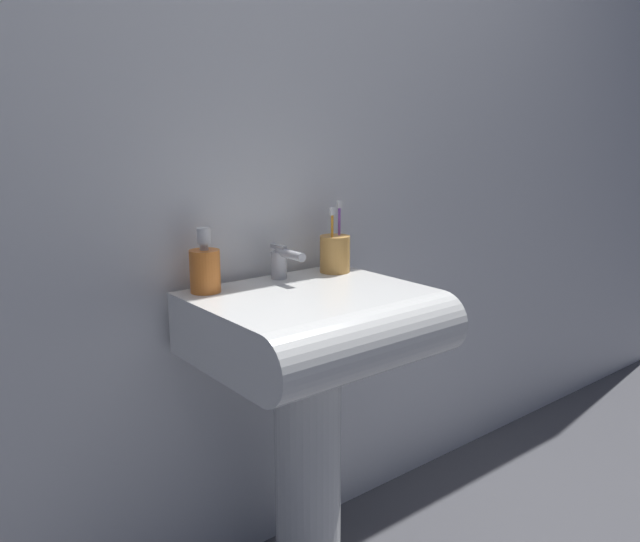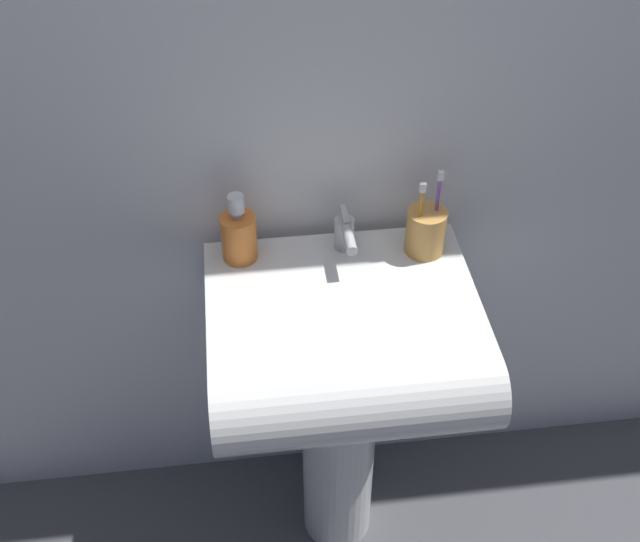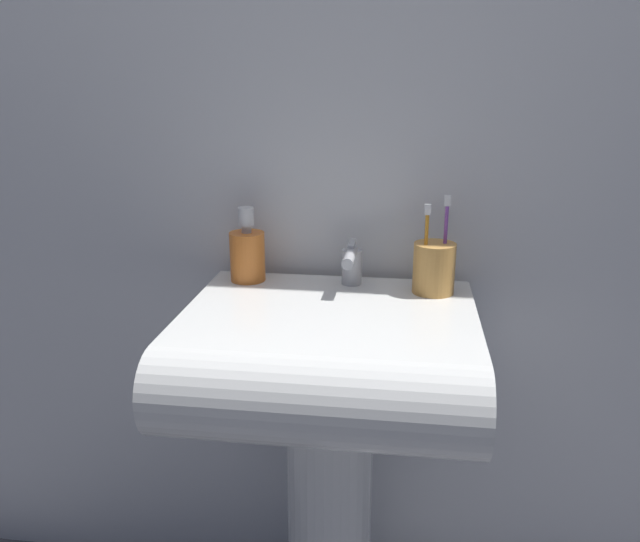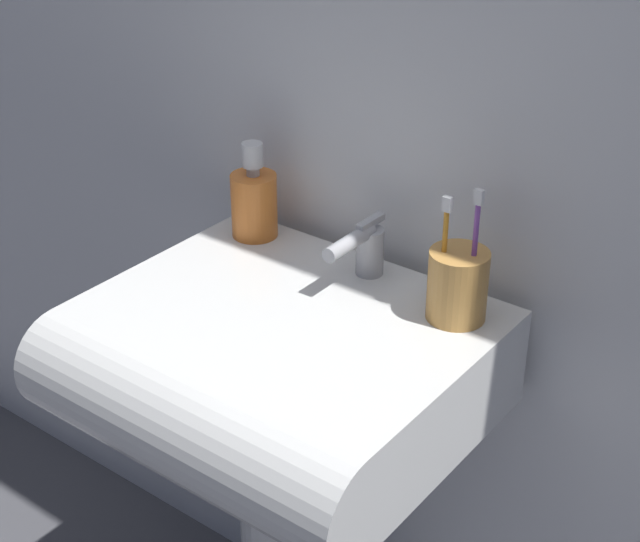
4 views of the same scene
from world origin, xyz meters
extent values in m
cube|color=white|center=(0.00, 0.24, 1.20)|extent=(5.00, 0.05, 2.40)
cylinder|color=white|center=(0.00, 0.00, 0.32)|extent=(0.17, 0.17, 0.65)
cube|color=white|center=(0.00, 0.00, 0.72)|extent=(0.52, 0.39, 0.15)
cylinder|color=white|center=(0.00, -0.20, 0.72)|extent=(0.52, 0.15, 0.15)
cylinder|color=#B7B7BC|center=(0.02, 0.15, 0.83)|extent=(0.04, 0.04, 0.07)
cylinder|color=#B7B7BC|center=(0.02, 0.10, 0.87)|extent=(0.02, 0.10, 0.02)
cube|color=#B7B7BC|center=(0.02, 0.15, 0.88)|extent=(0.01, 0.06, 0.01)
cylinder|color=#D19347|center=(0.19, 0.12, 0.84)|extent=(0.08, 0.08, 0.10)
cylinder|color=orange|center=(0.17, 0.11, 0.88)|extent=(0.01, 0.01, 0.14)
cube|color=white|center=(0.17, 0.11, 0.96)|extent=(0.01, 0.01, 0.02)
cylinder|color=purple|center=(0.20, 0.12, 0.89)|extent=(0.01, 0.01, 0.16)
cube|color=white|center=(0.20, 0.12, 0.98)|extent=(0.01, 0.01, 0.02)
cylinder|color=orange|center=(-0.19, 0.15, 0.85)|extent=(0.07, 0.07, 0.10)
cylinder|color=silver|center=(-0.19, 0.15, 0.90)|extent=(0.02, 0.02, 0.01)
cylinder|color=silver|center=(-0.19, 0.15, 0.93)|extent=(0.03, 0.03, 0.04)
camera|label=1|loc=(-0.87, -1.13, 1.16)|focal=35.00mm
camera|label=2|loc=(-0.18, -1.10, 1.86)|focal=45.00mm
camera|label=3|loc=(0.13, -1.04, 1.20)|focal=35.00mm
camera|label=4|loc=(0.72, -0.88, 1.48)|focal=55.00mm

